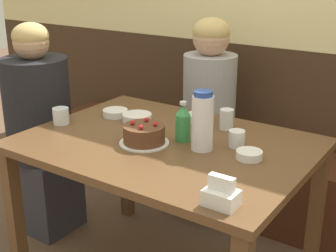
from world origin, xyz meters
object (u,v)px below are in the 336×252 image
napkin_holder (221,195)px  person_pale_blue_shirt (209,125)px  soju_bottle (183,122)px  bowl_sauce_shallow (249,155)px  bench_seat (243,179)px  glass_tumbler_short (61,116)px  bowl_soup_white (115,113)px  water_pitcher (203,121)px  glass_water_tall (237,139)px  person_teal_shirt (40,133)px  bowl_side_dish (200,117)px  bowl_rice_small (137,118)px  glass_shot_small (227,119)px  birthday_cake (144,135)px

napkin_holder → person_pale_blue_shirt: 1.29m
soju_bottle → bowl_sauce_shallow: 0.33m
bench_seat → glass_tumbler_short: 1.22m
napkin_holder → soju_bottle: bearing=134.6°
napkin_holder → bowl_soup_white: size_ratio=0.87×
water_pitcher → glass_water_tall: size_ratio=3.53×
bench_seat → person_pale_blue_shirt: person_pale_blue_shirt is taller
person_teal_shirt → bowl_sauce_shallow: bearing=-0.5°
napkin_holder → bowl_side_dish: size_ratio=0.83×
bowl_side_dish → person_pale_blue_shirt: size_ratio=0.11×
bowl_rice_small → bowl_soup_white: bearing=177.2°
glass_tumbler_short → glass_shot_small: (0.70, 0.38, 0.01)m
glass_shot_small → bowl_rice_small: bearing=-159.3°
bowl_soup_white → glass_water_tall: size_ratio=1.76×
water_pitcher → bowl_side_dish: size_ratio=1.91×
water_pitcher → person_pale_blue_shirt: bearing=117.1°
glass_tumbler_short → person_teal_shirt: bearing=157.8°
soju_bottle → bowl_side_dish: (-0.07, 0.27, -0.07)m
glass_water_tall → person_teal_shirt: person_teal_shirt is taller
napkin_holder → glass_shot_small: (-0.32, 0.66, 0.01)m
napkin_holder → glass_tumbler_short: (-1.02, 0.27, 0.00)m
glass_tumbler_short → glass_shot_small: bearing=28.8°
glass_water_tall → glass_tumbler_short: glass_tumbler_short is taller
bowl_side_dish → person_pale_blue_shirt: (-0.17, 0.40, -0.19)m
water_pitcher → bowl_soup_white: 0.61m
soju_bottle → glass_water_tall: 0.24m
bench_seat → napkin_holder: size_ratio=25.07×
bowl_sauce_shallow → glass_water_tall: glass_water_tall is taller
water_pitcher → bowl_side_dish: 0.38m
person_pale_blue_shirt → water_pitcher: bearing=27.1°
bench_seat → soju_bottle: (0.05, -0.78, 0.61)m
soju_bottle → napkin_holder: bearing=-45.4°
birthday_cake → bowl_side_dish: size_ratio=1.63×
birthday_cake → bowl_side_dish: (0.05, 0.39, -0.02)m
person_pale_blue_shirt → soju_bottle: bearing=20.0°
birthday_cake → person_pale_blue_shirt: 0.83m
bowl_soup_white → glass_tumbler_short: bearing=-121.2°
napkin_holder → bowl_soup_white: 1.02m
glass_shot_small → water_pitcher: bearing=-83.7°
glass_shot_small → person_pale_blue_shirt: size_ratio=0.08×
person_teal_shirt → water_pitcher: bearing=-1.7°
bowl_side_dish → bench_seat: bearing=88.3°
soju_bottle → person_pale_blue_shirt: size_ratio=0.15×
bench_seat → glass_tumbler_short: (-0.55, -0.93, 0.56)m
napkin_holder → person_pale_blue_shirt: size_ratio=0.09×
glass_shot_small → person_teal_shirt: size_ratio=0.08×
bowl_side_dish → person_teal_shirt: 0.93m
bowl_side_dish → glass_shot_small: (0.16, -0.03, 0.03)m
bowl_soup_white → napkin_holder: bearing=-30.2°
person_teal_shirt → glass_water_tall: bearing=3.8°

